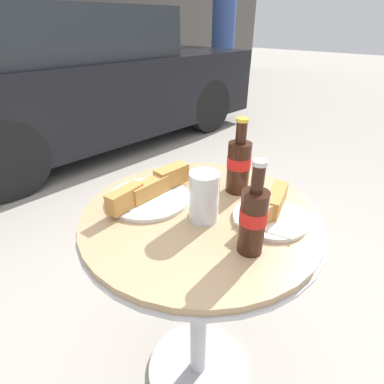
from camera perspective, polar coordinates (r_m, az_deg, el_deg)
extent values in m
plane|color=#A8A093|center=(1.43, 1.12, -30.59)|extent=(30.00, 30.00, 0.00)
cylinder|color=#B7B7BC|center=(1.42, 1.12, -30.39)|extent=(0.40, 0.40, 0.02)
cylinder|color=#B7B7BC|center=(1.11, 1.32, -20.64)|extent=(0.06, 0.06, 0.73)
cylinder|color=#B7B7BC|center=(0.86, 1.60, -5.10)|extent=(0.68, 0.68, 0.01)
cylinder|color=tan|center=(0.85, 1.61, -4.27)|extent=(0.67, 0.67, 0.02)
cylinder|color=#33190F|center=(0.93, 8.62, 4.67)|extent=(0.07, 0.07, 0.16)
cylinder|color=red|center=(0.92, 8.71, 5.75)|extent=(0.07, 0.07, 0.03)
cylinder|color=#33190F|center=(0.89, 9.17, 11.19)|extent=(0.03, 0.03, 0.06)
cylinder|color=gold|center=(0.88, 9.36, 13.47)|extent=(0.04, 0.04, 0.01)
cylinder|color=#33190F|center=(0.68, 11.47, -5.72)|extent=(0.06, 0.06, 0.16)
cylinder|color=red|center=(0.67, 11.63, -4.42)|extent=(0.06, 0.06, 0.03)
cylinder|color=#33190F|center=(0.63, 12.45, 2.44)|extent=(0.03, 0.03, 0.06)
cylinder|color=silver|center=(0.61, 12.82, 5.45)|extent=(0.03, 0.03, 0.01)
cylinder|color=black|center=(0.79, 2.29, -1.87)|extent=(0.07, 0.07, 0.11)
cylinder|color=silver|center=(0.78, 2.32, -0.93)|extent=(0.08, 0.08, 0.14)
cylinder|color=silver|center=(0.91, -8.22, -1.12)|extent=(0.25, 0.25, 0.01)
cube|color=white|center=(0.91, -8.26, -0.74)|extent=(0.19, 0.19, 0.00)
cube|color=#B77F3D|center=(0.85, -12.61, -1.18)|extent=(0.12, 0.06, 0.06)
cube|color=#B77F3D|center=(0.89, -8.21, 0.61)|extent=(0.13, 0.05, 0.05)
cube|color=#B77F3D|center=(0.95, -3.90, 3.14)|extent=(0.11, 0.05, 0.06)
cylinder|color=silver|center=(0.84, 14.65, -4.79)|extent=(0.20, 0.20, 0.01)
cube|color=white|center=(0.83, 14.71, -4.40)|extent=(0.19, 0.19, 0.00)
cube|color=#B77F3D|center=(0.79, 13.10, -4.02)|extent=(0.11, 0.05, 0.05)
cube|color=#B77F3D|center=(0.86, 15.68, -1.41)|extent=(0.15, 0.08, 0.05)
cube|color=black|center=(3.75, -19.00, 17.55)|extent=(3.80, 1.70, 0.75)
cube|color=#23282D|center=(3.60, -23.63, 26.11)|extent=(1.83, 1.50, 0.45)
cylinder|color=black|center=(5.03, -10.65, 18.66)|extent=(0.64, 0.20, 0.64)
cylinder|color=black|center=(3.93, 2.97, 16.10)|extent=(0.64, 0.20, 0.64)
cylinder|color=black|center=(2.73, -32.14, 5.30)|extent=(0.64, 0.20, 0.64)
cylinder|color=black|center=(5.38, 4.56, 20.89)|extent=(0.16, 0.16, 0.85)
cylinder|color=black|center=(5.44, 6.61, 20.90)|extent=(0.16, 0.16, 0.85)
cylinder|color=#334C8C|center=(5.35, 6.05, 29.09)|extent=(0.36, 0.36, 0.69)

